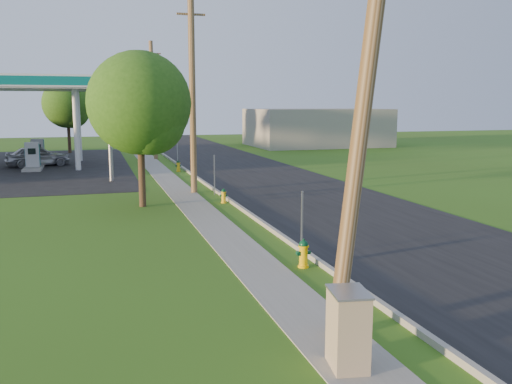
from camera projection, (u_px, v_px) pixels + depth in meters
The scene contains 21 objects.
ground_plane at pixel (361, 311), 11.81m from camera, with size 140.00×140.00×0.00m, color #355716.
road at pixel (345, 213), 22.54m from camera, with size 8.00×120.00×0.02m, color black.
curb at pixel (254, 217), 21.40m from camera, with size 0.15×120.00×0.15m, color gray.
sidewalk at pixel (210, 221), 20.91m from camera, with size 1.50×120.00×0.03m, color gray.
utility_pole_near at pixel (366, 86), 9.93m from camera, with size 1.40×0.32×9.48m.
utility_pole_mid at pixel (192, 95), 26.92m from camera, with size 1.40×0.32×9.80m.
utility_pole_far at pixel (153, 100), 43.96m from camera, with size 1.40×0.32×9.50m.
sign_post_near at pixel (302, 225), 15.70m from camera, with size 0.05×0.04×2.00m, color gray.
sign_post_mid at pixel (214, 175), 26.85m from camera, with size 0.05×0.04×2.00m, color gray.
sign_post_far at pixel (177, 154), 38.38m from camera, with size 0.05×0.04×2.00m, color gray.
fuel_pump_ne at pixel (33, 159), 37.36m from camera, with size 1.20×3.20×1.90m.
fuel_pump_se at pixel (38, 154), 41.14m from camera, with size 1.20×3.20×1.90m.
price_pylon at pixel (108, 87), 30.94m from camera, with size 0.34×2.04×6.85m.
distant_building at pixel (316, 127), 59.15m from camera, with size 14.00×10.00×4.00m, color gray.
tree_verge at pixel (142, 107), 23.24m from camera, with size 4.46×4.46×6.75m.
tree_lot at pixel (68, 106), 49.61m from camera, with size 4.48×4.48×6.80m.
hydrant_near at pixel (304, 253), 14.94m from camera, with size 0.41×0.37×0.81m.
hydrant_mid at pixel (224, 196), 24.75m from camera, with size 0.35×0.32×0.68m.
hydrant_far at pixel (178, 166), 36.36m from camera, with size 0.41×0.36×0.79m.
utility_cabinet at pixel (348, 330), 9.15m from camera, with size 0.74×0.90×1.38m.
car_silver at pixel (38, 156), 39.52m from camera, with size 1.78×4.43×1.51m, color #A1A3A8.
Camera 1 is at (-5.44, -10.11, 4.46)m, focal length 38.00 mm.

